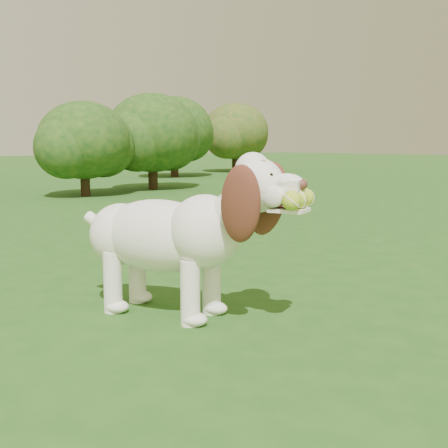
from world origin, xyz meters
TOP-DOWN VIEW (x-y plane):
  - ground at (0.00, 0.00)m, footprint 80.00×80.00m
  - dog at (0.11, 0.29)m, footprint 0.77×1.21m
  - shrub_h at (9.84, 11.64)m, footprint 2.05×2.05m
  - shrub_c at (2.56, 6.74)m, footprint 1.51×1.51m
  - shrub_d at (4.18, 7.25)m, footprint 1.75×1.75m
  - shrub_f at (6.75, 10.40)m, footprint 2.02×2.02m

SIDE VIEW (x-z plane):
  - ground at x=0.00m, z-range 0.00..0.00m
  - dog at x=0.11m, z-range 0.03..0.85m
  - shrub_c at x=2.56m, z-range 0.14..1.70m
  - shrub_d at x=4.18m, z-range 0.16..1.97m
  - shrub_f at x=6.75m, z-range 0.18..2.27m
  - shrub_h at x=9.84m, z-range 0.19..2.31m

